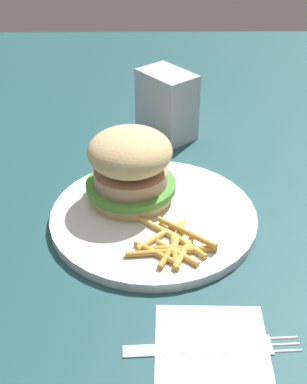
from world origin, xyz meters
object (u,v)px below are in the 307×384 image
(plate, at_px, (154,215))
(fork, at_px, (214,346))
(fries_pile, at_px, (173,244))
(napkin_dispenser, at_px, (167,105))
(napkin, at_px, (212,347))
(sandwich, at_px, (132,166))

(plate, bearing_deg, fork, -75.10)
(plate, distance_m, fries_pile, 0.07)
(fries_pile, distance_m, napkin_dispenser, 0.31)
(napkin, bearing_deg, fries_pile, 102.92)
(napkin, relative_size, napkin_dispenser, 1.01)
(fries_pile, xyz_separation_m, fork, (0.03, -0.14, -0.01))
(fork, xyz_separation_m, napkin_dispenser, (-0.03, 0.44, 0.05))
(plate, xyz_separation_m, fries_pile, (0.02, -0.07, 0.01))
(plate, relative_size, napkin_dispenser, 2.44)
(plate, xyz_separation_m, sandwich, (-0.03, 0.03, 0.05))
(sandwich, distance_m, fork, 0.26)
(sandwich, xyz_separation_m, fork, (0.08, -0.24, -0.06))
(fries_pile, xyz_separation_m, napkin, (0.03, -0.14, -0.02))
(napkin, height_order, fork, fork)
(napkin, xyz_separation_m, napkin_dispenser, (-0.03, 0.44, 0.05))
(fries_pile, height_order, napkin, fries_pile)
(sandwich, bearing_deg, napkin_dispenser, 75.84)
(plate, height_order, fork, plate)
(fork, distance_m, napkin_dispenser, 0.45)
(plate, relative_size, fries_pile, 2.47)
(sandwich, height_order, fries_pile, sandwich)
(fries_pile, relative_size, napkin, 0.97)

